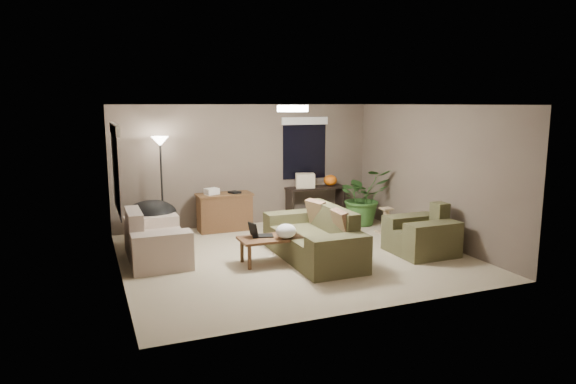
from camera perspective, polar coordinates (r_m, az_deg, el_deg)
name	(u,v)px	position (r m, az deg, el deg)	size (l,w,h in m)	color
room_shell	(293,182)	(8.41, 0.51, 1.13)	(5.50, 5.50, 5.50)	tan
main_sofa	(315,241)	(8.47, 3.00, -5.44)	(0.95, 2.20, 0.85)	#47452B
throw_pillows	(329,218)	(8.49, 4.59, -2.94)	(0.33, 1.38, 0.47)	#8C7251
loveseat	(155,242)	(8.63, -14.59, -5.44)	(0.90, 1.60, 0.85)	beige
armchair	(422,236)	(9.02, 14.64, -4.77)	(0.95, 1.00, 0.85)	brown
coffee_table	(271,241)	(8.21, -1.93, -5.45)	(1.00, 0.55, 0.42)	brown
laptop	(259,233)	(8.22, -3.28, -4.58)	(0.41, 0.31, 0.24)	black
plastic_bag	(286,231)	(8.10, -0.24, -4.37)	(0.33, 0.30, 0.23)	white
desk	(225,212)	(10.35, -7.06, -2.19)	(1.10, 0.50, 0.75)	brown
desk_papers	(217,192)	(10.23, -7.94, 0.05)	(0.72, 0.32, 0.12)	silver
console_table	(316,201)	(11.11, 3.08, -1.00)	(1.30, 0.40, 0.75)	black
pumpkin	(330,180)	(11.19, 4.73, 1.30)	(0.29, 0.29, 0.24)	orange
cardboard_box	(305,181)	(10.93, 1.91, 1.28)	(0.40, 0.30, 0.30)	beige
papasan_chair	(152,219)	(9.61, -14.90, -2.87)	(1.17, 1.17, 0.80)	black
floor_lamp	(160,153)	(9.95, -13.99, 4.21)	(0.32, 0.32, 1.91)	black
ceiling_fixture	(293,109)	(8.31, 0.52, 9.26)	(0.50, 0.50, 0.10)	white
houseplant	(363,203)	(10.87, 8.32, -1.18)	(1.07, 1.19, 0.93)	#2D5923
cat_scratching_post	(386,222)	(10.29, 10.84, -3.30)	(0.32, 0.32, 0.50)	tan
window_left	(115,154)	(8.03, -18.70, 4.04)	(0.05, 1.56, 1.33)	black
window_back	(305,138)	(11.12, 1.86, 6.04)	(1.06, 0.05, 1.33)	black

